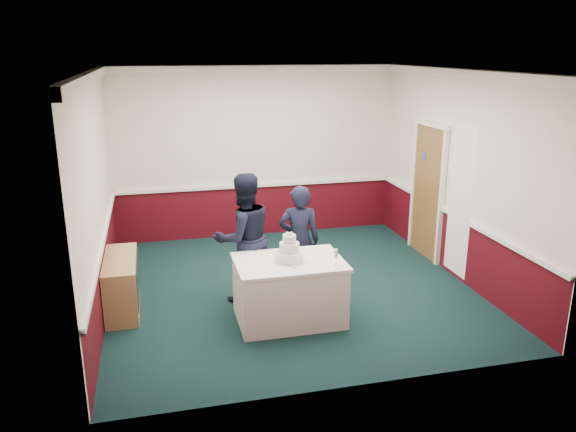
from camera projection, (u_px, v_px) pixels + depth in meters
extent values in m
plane|color=black|center=(290.00, 288.00, 7.98)|extent=(5.00, 5.00, 0.00)
cube|color=silver|center=(257.00, 153.00, 9.85)|extent=(5.00, 0.05, 3.00)
cube|color=silver|center=(98.00, 196.00, 6.99)|extent=(0.05, 5.00, 3.00)
cube|color=silver|center=(456.00, 176.00, 8.11)|extent=(0.05, 5.00, 3.00)
cube|color=white|center=(291.00, 72.00, 7.13)|extent=(5.00, 5.00, 0.05)
cube|color=#450911|center=(258.00, 210.00, 10.16)|extent=(5.00, 0.02, 0.90)
cube|color=white|center=(257.00, 185.00, 10.02)|extent=(4.98, 0.05, 0.06)
cube|color=white|center=(255.00, 69.00, 9.43)|extent=(5.00, 0.08, 0.12)
cube|color=olive|center=(428.00, 193.00, 8.98)|extent=(0.05, 0.90, 2.10)
cube|color=#234799|center=(424.00, 156.00, 8.95)|extent=(0.01, 0.12, 0.12)
cube|color=white|center=(460.00, 200.00, 7.95)|extent=(0.02, 0.60, 2.20)
cube|color=#A2804E|center=(122.00, 284.00, 7.24)|extent=(0.40, 1.20, 0.70)
cube|color=black|center=(138.00, 279.00, 7.27)|extent=(0.01, 1.00, 0.50)
cube|color=white|center=(289.00, 292.00, 6.94)|extent=(1.28, 0.88, 0.76)
cube|color=white|center=(289.00, 262.00, 6.83)|extent=(1.32, 0.92, 0.04)
cylinder|color=white|center=(289.00, 256.00, 6.81)|extent=(0.34, 0.34, 0.12)
cylinder|color=silver|center=(289.00, 260.00, 6.82)|extent=(0.35, 0.35, 0.03)
cylinder|color=white|center=(289.00, 247.00, 6.77)|extent=(0.24, 0.24, 0.11)
cylinder|color=silver|center=(289.00, 250.00, 6.79)|extent=(0.25, 0.25, 0.02)
cylinder|color=white|center=(289.00, 239.00, 6.74)|extent=(0.16, 0.16, 0.10)
cylinder|color=silver|center=(289.00, 242.00, 6.75)|extent=(0.17, 0.17, 0.02)
sphere|color=#EDE5C9|center=(289.00, 234.00, 6.72)|extent=(0.03, 0.03, 0.03)
sphere|color=#EDE5C9|center=(291.00, 233.00, 6.74)|extent=(0.03, 0.03, 0.03)
sphere|color=#EDE5C9|center=(287.00, 233.00, 6.74)|extent=(0.03, 0.03, 0.03)
sphere|color=#EDE5C9|center=(291.00, 234.00, 6.71)|extent=(0.03, 0.03, 0.03)
sphere|color=#EDE5C9|center=(287.00, 234.00, 6.71)|extent=(0.03, 0.03, 0.03)
cube|color=silver|center=(291.00, 267.00, 6.63)|extent=(0.11, 0.21, 0.00)
cylinder|color=silver|center=(336.00, 265.00, 6.68)|extent=(0.05, 0.05, 0.01)
cylinder|color=silver|center=(336.00, 261.00, 6.66)|extent=(0.01, 0.01, 0.09)
cylinder|color=silver|center=(336.00, 254.00, 6.63)|extent=(0.04, 0.04, 0.11)
imported|color=black|center=(244.00, 238.00, 7.40)|extent=(0.99, 0.85, 1.74)
imported|color=black|center=(299.00, 240.00, 7.60)|extent=(0.63, 0.48, 1.54)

